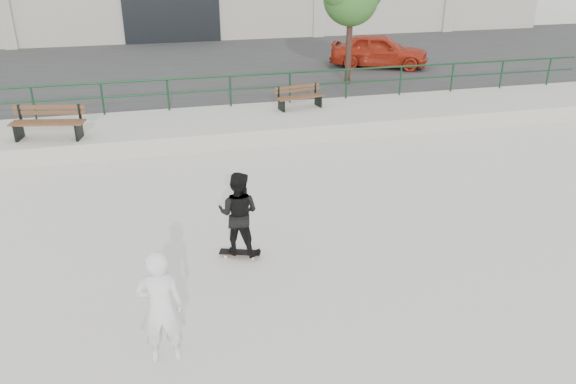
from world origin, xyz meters
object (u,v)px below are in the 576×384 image
object	(u,v)px
red_car	(379,50)
standing_skater	(238,213)
seated_skater	(160,308)
skateboard	(240,253)
bench_right	(299,97)
bench_left	(48,123)

from	to	relation	value
red_car	standing_skater	world-z (taller)	red_car
red_car	seated_skater	distance (m)	18.71
skateboard	seated_skater	world-z (taller)	seated_skater
bench_right	skateboard	size ratio (longest dim) A/B	2.05
bench_right	standing_skater	distance (m)	8.63
bench_left	standing_skater	world-z (taller)	standing_skater
bench_left	bench_right	world-z (taller)	bench_left
bench_left	bench_right	size ratio (longest dim) A/B	1.24
bench_right	skateboard	bearing A→B (deg)	-123.13
bench_left	seated_skater	world-z (taller)	seated_skater
bench_right	seated_skater	bearing A→B (deg)	-125.15
skateboard	seated_skater	size ratio (longest dim) A/B	0.45
standing_skater	seated_skater	bearing A→B (deg)	86.66
skateboard	seated_skater	distance (m)	3.10
red_car	seated_skater	bearing A→B (deg)	173.21
bench_right	standing_skater	size ratio (longest dim) A/B	1.01
bench_right	seated_skater	size ratio (longest dim) A/B	0.93
standing_skater	seated_skater	world-z (taller)	seated_skater
bench_left	bench_right	xyz separation A→B (m)	(7.46, 1.25, -0.08)
bench_left	red_car	size ratio (longest dim) A/B	0.49
bench_left	red_car	distance (m)	14.10
bench_right	seated_skater	world-z (taller)	seated_skater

